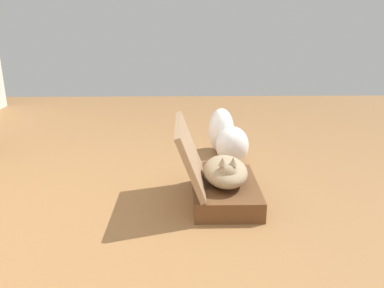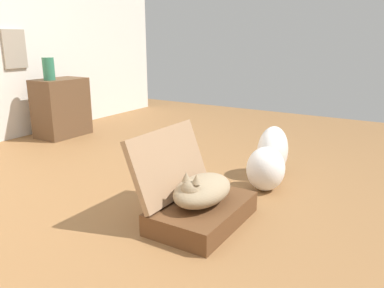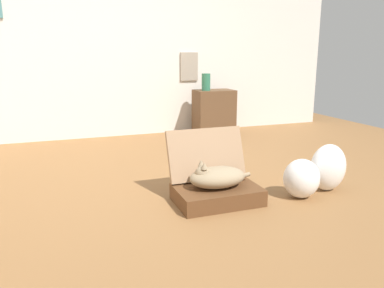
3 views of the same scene
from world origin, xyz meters
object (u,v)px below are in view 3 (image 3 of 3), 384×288
plastic_bag_clear (328,167)px  vase_tall (206,82)px  plastic_bag_white (301,178)px  side_table (214,112)px  cat (216,177)px  suitcase_base (217,195)px

plastic_bag_clear → vase_tall: (-0.13, 2.38, 0.54)m
plastic_bag_white → side_table: 2.49m
cat → plastic_bag_white: size_ratio=1.66×
side_table → plastic_bag_clear: bearing=-90.1°
side_table → vase_tall: size_ratio=2.72×
suitcase_base → plastic_bag_white: bearing=-10.6°
suitcase_base → plastic_bag_clear: plastic_bag_clear is taller
cat → side_table: bearing=67.2°
cat → plastic_bag_clear: bearing=-3.7°
plastic_bag_clear → side_table: 2.41m
suitcase_base → vase_tall: bearing=70.1°
suitcase_base → plastic_bag_clear: size_ratio=1.61×
suitcase_base → vase_tall: (0.84, 2.32, 0.67)m
cat → vase_tall: (0.85, 2.32, 0.53)m
cat → vase_tall: 2.52m
plastic_bag_white → vase_tall: bearing=86.0°
plastic_bag_white → plastic_bag_clear: 0.31m
side_table → plastic_bag_white: bearing=-97.1°
side_table → cat: bearing=-112.8°
suitcase_base → cat: 0.15m
cat → vase_tall: size_ratio=2.27×
side_table → vase_tall: vase_tall is taller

